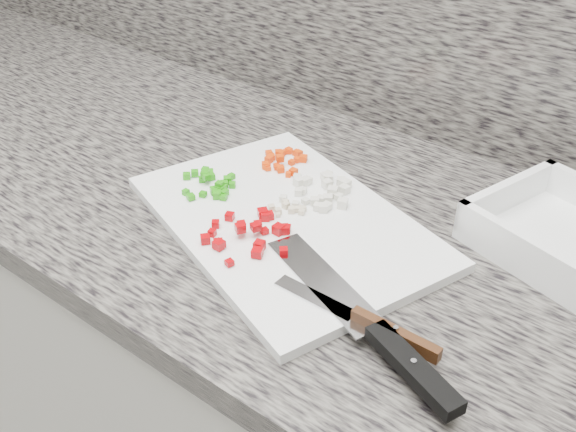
% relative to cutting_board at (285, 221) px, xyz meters
% --- Properties ---
extents(cabinet, '(3.92, 0.62, 0.86)m').
position_rel_cutting_board_xyz_m(cabinet, '(-0.03, 0.05, -0.48)').
color(cabinet, beige).
rests_on(cabinet, ground).
extents(countertop, '(3.96, 0.64, 0.04)m').
position_rel_cutting_board_xyz_m(countertop, '(-0.03, 0.05, -0.03)').
color(countertop, '#646058').
rests_on(countertop, cabinet).
extents(cutting_board, '(0.50, 0.41, 0.01)m').
position_rel_cutting_board_xyz_m(cutting_board, '(0.00, 0.00, 0.00)').
color(cutting_board, white).
rests_on(cutting_board, countertop).
extents(carrot_pile, '(0.08, 0.08, 0.02)m').
position_rel_cutting_board_xyz_m(carrot_pile, '(-0.09, 0.12, 0.01)').
color(carrot_pile, '#E63A05').
rests_on(carrot_pile, cutting_board).
extents(onion_pile, '(0.11, 0.11, 0.01)m').
position_rel_cutting_board_xyz_m(onion_pile, '(0.01, 0.08, 0.01)').
color(onion_pile, silver).
rests_on(onion_pile, cutting_board).
extents(green_pepper_pile, '(0.10, 0.09, 0.02)m').
position_rel_cutting_board_xyz_m(green_pepper_pile, '(-0.13, -0.00, 0.01)').
color(green_pepper_pile, '#23950D').
rests_on(green_pepper_pile, cutting_board).
extents(red_pepper_pile, '(0.12, 0.12, 0.02)m').
position_rel_cutting_board_xyz_m(red_pepper_pile, '(-0.01, -0.06, 0.01)').
color(red_pepper_pile, '#A90208').
rests_on(red_pepper_pile, cutting_board).
extents(garlic_pile, '(0.05, 0.04, 0.01)m').
position_rel_cutting_board_xyz_m(garlic_pile, '(-0.01, 0.01, 0.01)').
color(garlic_pile, beige).
rests_on(garlic_pile, cutting_board).
extents(chef_knife, '(0.31, 0.15, 0.02)m').
position_rel_cutting_board_xyz_m(chef_knife, '(0.22, -0.12, 0.01)').
color(chef_knife, silver).
rests_on(chef_knife, cutting_board).
extents(paring_knife, '(0.21, 0.02, 0.02)m').
position_rel_cutting_board_xyz_m(paring_knife, '(0.21, -0.11, 0.01)').
color(paring_knife, silver).
rests_on(paring_knife, cutting_board).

